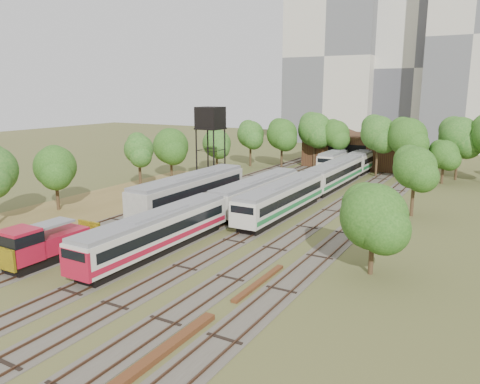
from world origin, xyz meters
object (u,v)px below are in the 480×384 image
Objects in this scene: railcar_green_set at (335,174)px; water_tower at (210,120)px; shunter_locomotive at (41,245)px; railcar_red_set at (215,209)px.

railcar_green_set is 4.74× the size of water_tower.
shunter_locomotive is (-10.00, -39.46, -0.32)m from railcar_green_set.
railcar_red_set is at bearing -55.52° from water_tower.
railcar_red_set is 3.15× the size of water_tower.
railcar_green_set reaches higher than railcar_red_set.
shunter_locomotive is (-6.00, -15.15, -0.24)m from railcar_red_set.
railcar_green_set is at bearing 34.54° from water_tower.
railcar_red_set is 19.27m from water_tower.
railcar_red_set is at bearing -99.34° from railcar_green_set.
water_tower is (-14.05, -9.67, 7.40)m from railcar_green_set.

